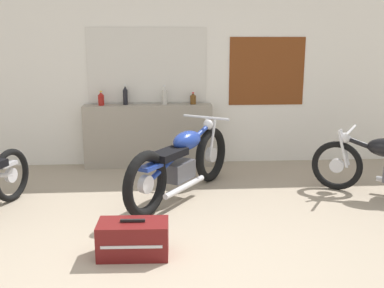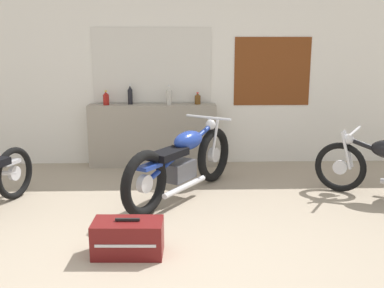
{
  "view_description": "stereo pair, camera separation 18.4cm",
  "coord_description": "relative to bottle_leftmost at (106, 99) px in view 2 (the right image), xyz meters",
  "views": [
    {
      "loc": [
        -0.03,
        -3.31,
        1.79
      ],
      "look_at": [
        0.31,
        1.46,
        0.7
      ],
      "focal_mm": 42.0,
      "sensor_mm": 36.0,
      "label": 1
    },
    {
      "loc": [
        0.16,
        -3.32,
        1.79
      ],
      "look_at": [
        0.31,
        1.46,
        0.7
      ],
      "focal_mm": 42.0,
      "sensor_mm": 36.0,
      "label": 2
    }
  ],
  "objects": [
    {
      "name": "ground_plane",
      "position": [
        0.87,
        -3.11,
        -1.0
      ],
      "size": [
        24.0,
        24.0,
        0.0
      ],
      "primitive_type": "plane",
      "color": "gray"
    },
    {
      "name": "wall_back",
      "position": [
        0.88,
        0.19,
        0.4
      ],
      "size": [
        10.0,
        0.07,
        2.8
      ],
      "color": "silver",
      "rests_on": "ground_plane"
    },
    {
      "name": "sill_counter",
      "position": [
        0.66,
        0.01,
        -0.54
      ],
      "size": [
        1.84,
        0.28,
        0.9
      ],
      "color": "gray",
      "rests_on": "ground_plane"
    },
    {
      "name": "bottle_leftmost",
      "position": [
        0.0,
        0.0,
        0.0
      ],
      "size": [
        0.08,
        0.08,
        0.21
      ],
      "color": "maroon",
      "rests_on": "sill_counter"
    },
    {
      "name": "bottle_left_center",
      "position": [
        0.34,
        0.06,
        0.04
      ],
      "size": [
        0.07,
        0.07,
        0.29
      ],
      "color": "black",
      "rests_on": "sill_counter"
    },
    {
      "name": "bottle_center",
      "position": [
        0.9,
        0.0,
        0.03
      ],
      "size": [
        0.07,
        0.07,
        0.28
      ],
      "color": "#B7B2A8",
      "rests_on": "sill_counter"
    },
    {
      "name": "bottle_right_center",
      "position": [
        1.31,
        0.05,
        -0.02
      ],
      "size": [
        0.09,
        0.09,
        0.17
      ],
      "color": "#5B3814",
      "rests_on": "sill_counter"
    },
    {
      "name": "motorcycle_blue",
      "position": [
        1.08,
        -1.38,
        -0.58
      ],
      "size": [
        1.3,
        1.84,
        0.88
      ],
      "color": "black",
      "rests_on": "ground_plane"
    },
    {
      "name": "hard_case_darkred",
      "position": [
        0.59,
        -2.85,
        -0.84
      ],
      "size": [
        0.61,
        0.34,
        0.33
      ],
      "color": "maroon",
      "rests_on": "ground_plane"
    }
  ]
}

